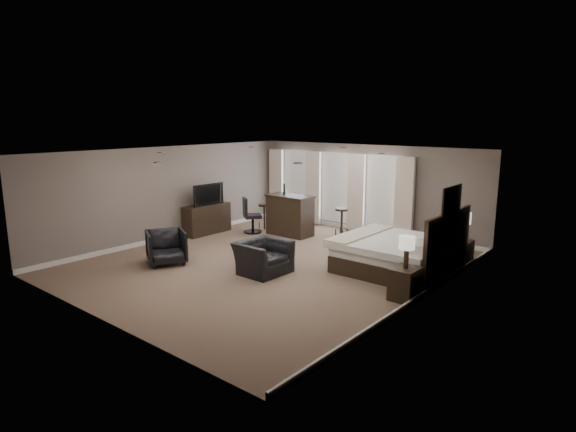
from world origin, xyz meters
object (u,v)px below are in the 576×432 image
Objects in this scene: lamp_near at (407,252)px; bar_stool_right at (342,222)px; dresser at (207,219)px; tv at (206,202)px; bed at (399,239)px; desk_chair at (253,215)px; lamp_far at (463,227)px; bar_stool_left at (264,216)px; armchair_far at (166,245)px; nightstand_near at (405,284)px; bar_counter at (290,215)px; nightstand_far at (461,252)px; armchair_near at (263,252)px.

lamp_near reaches higher than bar_stool_right.
dresser is at bearing -145.65° from bar_stool_right.
lamp_near reaches higher than tv.
bed is 2.19× the size of desk_chair.
bar_stool_left is (-6.04, -0.20, -0.51)m from lamp_far.
bed is 5.33m from armchair_far.
bed is at bearing -151.13° from desk_chair.
bar_counter is (-4.90, 2.56, 0.29)m from nightstand_near.
bed is 1.76m from nightstand_far.
tv is 1.41× the size of bar_stool_left.
lamp_far is at bearing 0.00° from nightstand_far.
bed is 1.71m from lamp_far.
tv reaches higher than bar_stool_left.
dresser is 0.50m from tv.
dresser is 1.37× the size of tv.
nightstand_near is at bearing -42.81° from bar_stool_right.
bar_stool_right is at bearing -55.65° from tv.
tv is at bearing -165.77° from lamp_far.
dresser is at bearing -145.02° from bar_counter.
bar_stool_left is at bearing 172.81° from bar_counter.
bar_stool_left is at bearing 60.57° from dresser.
desk_chair is (-1.03, -0.49, -0.06)m from bar_counter.
dresser is at bearing -165.77° from lamp_far.
nightstand_near is 0.92× the size of lamp_far.
nightstand_near is at bearing -79.60° from armchair_near.
nightstand_far is 4.93m from bar_counter.
nightstand_near is 0.70× the size of armchair_far.
bar_stool_right is at bearing 172.50° from lamp_far.
lamp_far is (0.00, 2.90, 0.59)m from nightstand_near.
nightstand_far is 0.85× the size of lamp_far.
lamp_near is 6.29m from desk_chair.
desk_chair is (0.99, 0.92, 0.10)m from dresser.
dresser is 2.47m from bar_counter.
lamp_far is at bearing -41.55° from armchair_near.
armchair_far is at bearing -146.62° from bed.
tv reaches higher than dresser.
armchair_near is (-3.12, -3.43, -0.42)m from lamp_far.
tv is at bearing 170.60° from lamp_near.
bed is 2.15× the size of tv.
lamp_near reaches higher than nightstand_far.
nightstand_near is at bearing -163.37° from desk_chair.
bed is at bearing -87.11° from tv.
armchair_far is at bearing -96.05° from bar_counter.
desk_chair is at bearing -171.99° from lamp_far.
lamp_far is 0.49× the size of bar_counter.
nightstand_far is 0.38× the size of dresser.
bed is 3.81× the size of nightstand_near.
armchair_far is 5.14m from bar_stool_right.
bar_stool_left is at bearing -44.45° from desk_chair.
dresser is 1.70× the size of armchair_far.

